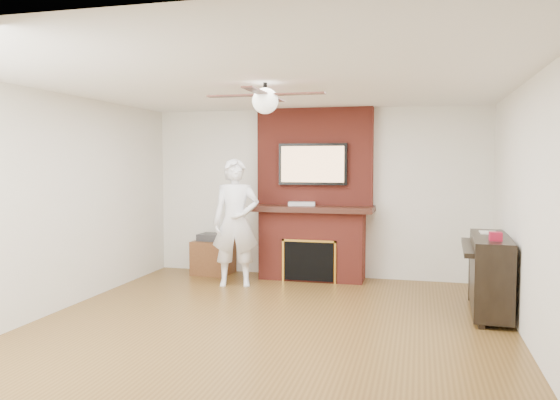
% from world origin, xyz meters
% --- Properties ---
extents(room_shell, '(5.36, 5.86, 2.86)m').
position_xyz_m(room_shell, '(0.00, 0.00, 1.25)').
color(room_shell, brown).
rests_on(room_shell, ground).
extents(fireplace, '(1.78, 0.64, 2.50)m').
position_xyz_m(fireplace, '(0.00, 2.55, 1.00)').
color(fireplace, maroon).
rests_on(fireplace, ground).
extents(tv, '(1.00, 0.08, 0.60)m').
position_xyz_m(tv, '(0.00, 2.50, 1.68)').
color(tv, black).
rests_on(tv, fireplace).
extents(ceiling_fan, '(1.21, 1.21, 0.31)m').
position_xyz_m(ceiling_fan, '(-0.00, 0.00, 2.33)').
color(ceiling_fan, black).
rests_on(ceiling_fan, room_shell).
extents(person, '(0.73, 0.58, 1.76)m').
position_xyz_m(person, '(-0.94, 1.81, 0.88)').
color(person, white).
rests_on(person, ground).
extents(side_table, '(0.58, 0.58, 0.62)m').
position_xyz_m(side_table, '(-1.54, 2.48, 0.28)').
color(side_table, '#5B331A').
rests_on(side_table, ground).
extents(piano, '(0.56, 1.37, 0.97)m').
position_xyz_m(piano, '(2.28, 1.19, 0.47)').
color(piano, black).
rests_on(piano, ground).
extents(cable_box, '(0.42, 0.28, 0.05)m').
position_xyz_m(cable_box, '(-0.15, 2.45, 1.11)').
color(cable_box, silver).
rests_on(cable_box, fireplace).
extents(candle_orange, '(0.07, 0.07, 0.12)m').
position_xyz_m(candle_orange, '(-0.23, 2.30, 0.06)').
color(candle_orange, '#BF3816').
rests_on(candle_orange, ground).
extents(candle_cream, '(0.08, 0.08, 0.11)m').
position_xyz_m(candle_cream, '(0.10, 2.32, 0.05)').
color(candle_cream, beige).
rests_on(candle_cream, ground).
extents(candle_blue, '(0.06, 0.06, 0.08)m').
position_xyz_m(candle_blue, '(0.29, 2.29, 0.04)').
color(candle_blue, teal).
rests_on(candle_blue, ground).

